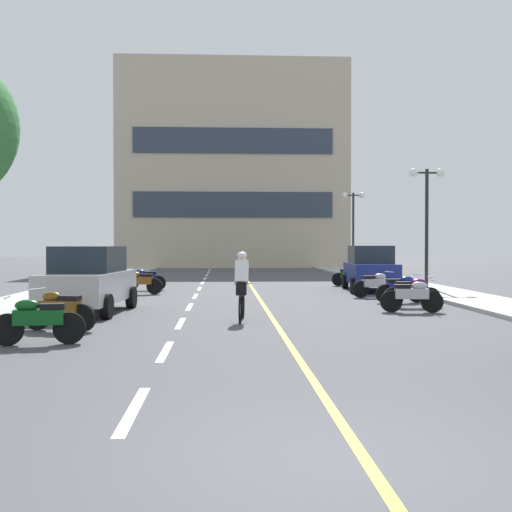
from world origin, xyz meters
The scene contains 31 objects.
ground_plane centered at (0.00, 21.00, 0.00)m, with size 140.00×140.00×0.00m, color #47474C.
curb_left centered at (-7.20, 24.00, 0.06)m, with size 2.40×72.00×0.12m, color #A8A8A3.
curb_right centered at (7.20, 24.00, 0.06)m, with size 2.40×72.00×0.12m, color #A8A8A3.
lane_dash_0 centered at (-2.00, 2.00, 0.00)m, with size 0.14×2.20×0.01m, color silver.
lane_dash_1 centered at (-2.00, 6.00, 0.00)m, with size 0.14×2.20×0.01m, color silver.
lane_dash_2 centered at (-2.00, 10.00, 0.00)m, with size 0.14×2.20×0.01m, color silver.
lane_dash_3 centered at (-2.00, 14.00, 0.00)m, with size 0.14×2.20×0.01m, color silver.
lane_dash_4 centered at (-2.00, 18.00, 0.00)m, with size 0.14×2.20×0.01m, color silver.
lane_dash_5 centered at (-2.00, 22.00, 0.00)m, with size 0.14×2.20×0.01m, color silver.
lane_dash_6 centered at (-2.00, 26.00, 0.00)m, with size 0.14×2.20×0.01m, color silver.
lane_dash_7 centered at (-2.00, 30.00, 0.00)m, with size 0.14×2.20×0.01m, color silver.
lane_dash_8 centered at (-2.00, 34.00, 0.00)m, with size 0.14×2.20×0.01m, color silver.
lane_dash_9 centered at (-2.00, 38.00, 0.00)m, with size 0.14×2.20×0.01m, color silver.
lane_dash_10 centered at (-2.00, 42.00, 0.00)m, with size 0.14×2.20×0.01m, color silver.
lane_dash_11 centered at (-2.00, 46.00, 0.00)m, with size 0.14×2.20×0.01m, color silver.
centre_line_yellow centered at (0.25, 24.00, 0.00)m, with size 0.12×66.00×0.01m, color gold.
office_building centered at (-0.21, 48.63, 8.28)m, with size 18.48×7.39×16.56m.
street_lamp_mid centered at (7.32, 20.67, 3.70)m, with size 1.46×0.36×4.86m.
street_lamp_far centered at (7.28, 35.44, 3.83)m, with size 1.46×0.36×5.06m.
parked_car_near centered at (-4.64, 12.38, 0.92)m, with size 2.18×4.32×1.82m.
parked_car_mid centered at (4.92, 20.34, 0.92)m, with size 2.16×4.31×1.82m.
motorcycle_2 centered at (-4.43, 6.82, 0.47)m, with size 1.69×0.60×0.92m.
motorcycle_3 centered at (-4.53, 8.78, 0.47)m, with size 1.65×0.77×0.92m.
motorcycle_4 centered at (4.19, 12.10, 0.47)m, with size 1.70×0.60×0.92m.
motorcycle_5 centered at (4.60, 13.50, 0.47)m, with size 1.70×0.60×0.92m.
motorcycle_6 centered at (4.70, 15.01, 0.47)m, with size 1.69×0.60×0.92m.
motorcycle_7 centered at (4.35, 17.10, 0.47)m, with size 1.68×0.66×0.92m.
motorcycle_8 centered at (-4.12, 18.97, 0.47)m, with size 1.70×0.60×0.92m.
motorcycle_9 centered at (-4.18, 21.00, 0.47)m, with size 1.70×0.60×0.92m.
motorcycle_10 centered at (4.70, 23.15, 0.47)m, with size 1.66×0.72×0.92m.
cyclist_rider centered at (-0.54, 10.38, 0.89)m, with size 0.43×1.77×1.71m.
Camera 1 is at (-0.98, -5.33, 1.87)m, focal length 45.33 mm.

